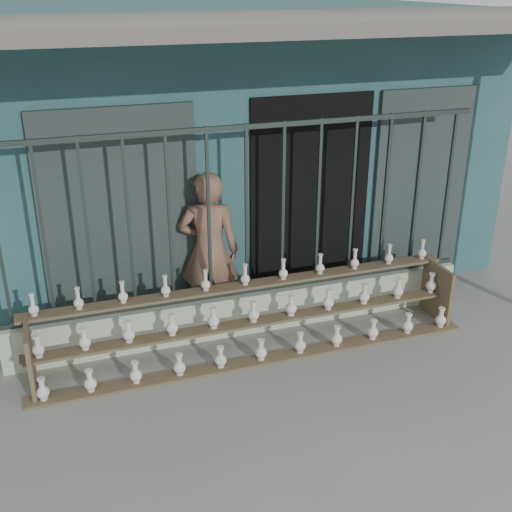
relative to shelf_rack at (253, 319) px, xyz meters
name	(u,v)px	position (x,y,z in m)	size (l,w,h in m)	color
ground	(291,398)	(0.07, -0.89, -0.36)	(60.00, 60.00, 0.00)	slate
workshop_building	(182,126)	(0.07, 3.34, 1.26)	(7.40, 6.60, 3.21)	#274E53
parapet_wall	(247,311)	(0.07, 0.41, -0.13)	(5.00, 0.20, 0.45)	beige
security_fence	(247,213)	(0.07, 0.41, 0.99)	(5.00, 0.04, 1.80)	#283330
shelf_rack	(253,319)	(0.00, 0.00, 0.00)	(4.50, 0.68, 0.85)	brown
elderly_woman	(209,251)	(-0.27, 0.68, 0.51)	(0.64, 0.42, 1.74)	brown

